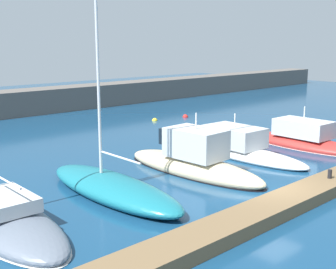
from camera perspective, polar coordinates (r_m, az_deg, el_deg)
ground_plane at (r=21.84m, az=12.84°, el=-7.72°), size 120.00×120.00×0.00m
dock_pier at (r=21.09m, az=15.85°, el=-7.77°), size 26.22×1.68×0.56m
sailboat_slate_nearest at (r=19.41m, az=-20.41°, el=-9.91°), size 3.30×9.78×15.93m
sailboat_teal_second at (r=21.55m, az=-7.10°, el=-6.53°), size 2.92×9.49×17.12m
motorboat_sand_third at (r=25.08m, az=3.17°, el=-3.45°), size 2.91×9.61×3.78m
motorboat_white_fourth at (r=28.94m, az=9.28°, el=-1.58°), size 3.03×8.94×2.89m
motorboat_red_fifth at (r=32.61m, az=16.54°, el=-0.63°), size 3.13×8.85×3.16m
mooring_buoy_yellow at (r=41.37m, az=-1.69°, el=1.76°), size 0.50×0.50×0.50m
mooring_buoy_red at (r=43.30m, az=2.22°, el=2.20°), size 0.54×0.54×0.54m
dock_bollard at (r=23.51m, az=19.79°, el=-4.72°), size 0.20×0.20×0.44m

